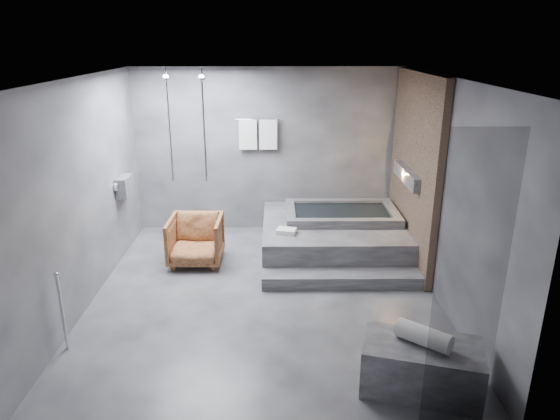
{
  "coord_description": "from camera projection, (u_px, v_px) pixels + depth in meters",
  "views": [
    {
      "loc": [
        0.14,
        -5.91,
        3.23
      ],
      "look_at": [
        0.2,
        0.3,
        1.09
      ],
      "focal_mm": 32.0,
      "sensor_mm": 36.0,
      "label": 1
    }
  ],
  "objects": [
    {
      "name": "room",
      "position": [
        295.0,
        164.0,
        6.31
      ],
      "size": [
        5.0,
        5.04,
        2.82
      ],
      "color": "#303032",
      "rests_on": "ground"
    },
    {
      "name": "tub_deck",
      "position": [
        333.0,
        236.0,
        7.94
      ],
      "size": [
        2.2,
        2.0,
        0.5
      ],
      "primitive_type": "cube",
      "color": "#353538",
      "rests_on": "ground"
    },
    {
      "name": "tub_step",
      "position": [
        342.0,
        279.0,
        6.88
      ],
      "size": [
        2.2,
        0.36,
        0.18
      ],
      "primitive_type": "cube",
      "color": "#353538",
      "rests_on": "ground"
    },
    {
      "name": "concrete_bench",
      "position": [
        421.0,
        367.0,
        4.78
      ],
      "size": [
        1.22,
        0.88,
        0.5
      ],
      "primitive_type": "cube",
      "rotation": [
        0.0,
        0.0,
        -0.27
      ],
      "color": "#38373A",
      "rests_on": "ground"
    },
    {
      "name": "driftwood_chair",
      "position": [
        196.0,
        240.0,
        7.48
      ],
      "size": [
        0.79,
        0.81,
        0.73
      ],
      "primitive_type": "imported",
      "rotation": [
        0.0,
        0.0,
        -0.02
      ],
      "color": "#4A2612",
      "rests_on": "ground"
    },
    {
      "name": "rolled_towel",
      "position": [
        424.0,
        336.0,
        4.68
      ],
      "size": [
        0.52,
        0.47,
        0.19
      ],
      "primitive_type": "cylinder",
      "rotation": [
        0.0,
        1.57,
        -0.68
      ],
      "color": "silver",
      "rests_on": "concrete_bench"
    },
    {
      "name": "deck_towel",
      "position": [
        286.0,
        231.0,
        7.36
      ],
      "size": [
        0.32,
        0.27,
        0.07
      ],
      "primitive_type": "cube",
      "rotation": [
        0.0,
        0.0,
        -0.26
      ],
      "color": "silver",
      "rests_on": "tub_deck"
    }
  ]
}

